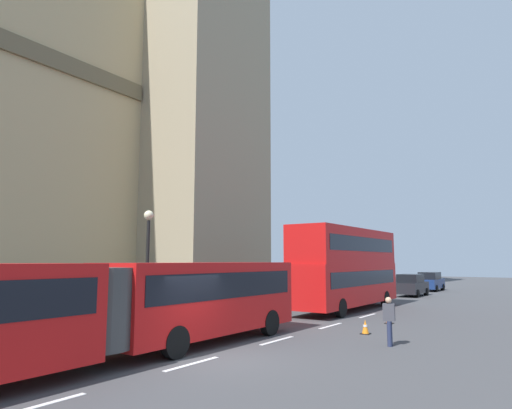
# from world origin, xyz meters

# --- Properties ---
(ground_plane) EXTENTS (160.00, 160.00, 0.00)m
(ground_plane) POSITION_xyz_m (0.00, 0.00, 0.00)
(ground_plane) COLOR #424244
(lane_centre_marking) EXTENTS (29.80, 0.16, 0.01)m
(lane_centre_marking) POSITION_xyz_m (-0.79, 0.00, 0.01)
(lane_centre_marking) COLOR silver
(lane_centre_marking) RESTS_ON ground_plane
(articulated_bus) EXTENTS (17.85, 2.54, 2.90)m
(articulated_bus) POSITION_xyz_m (-2.76, 1.99, 1.75)
(articulated_bus) COLOR red
(articulated_bus) RESTS_ON ground_plane
(double_decker_bus) EXTENTS (10.91, 2.54, 4.90)m
(double_decker_bus) POSITION_xyz_m (14.96, 2.00, 2.71)
(double_decker_bus) COLOR red
(double_decker_bus) RESTS_ON ground_plane
(sedan_lead) EXTENTS (4.40, 1.86, 1.85)m
(sedan_lead) POSITION_xyz_m (28.20, 1.90, 0.91)
(sedan_lead) COLOR black
(sedan_lead) RESTS_ON ground_plane
(sedan_trailing) EXTENTS (4.40, 1.86, 1.85)m
(sedan_trailing) POSITION_xyz_m (36.04, 2.25, 0.91)
(sedan_trailing) COLOR navy
(sedan_trailing) RESTS_ON ground_plane
(traffic_cone_west) EXTENTS (0.36, 0.36, 0.58)m
(traffic_cone_west) POSITION_xyz_m (7.13, -2.15, 0.28)
(traffic_cone_west) COLOR black
(traffic_cone_west) RESTS_ON ground_plane
(traffic_cone_middle) EXTENTS (0.36, 0.36, 0.58)m
(traffic_cone_middle) POSITION_xyz_m (10.67, -1.96, 0.28)
(traffic_cone_middle) COLOR black
(traffic_cone_middle) RESTS_ON ground_plane
(street_lamp) EXTENTS (0.44, 0.44, 5.27)m
(street_lamp) POSITION_xyz_m (3.10, 6.50, 3.06)
(street_lamp) COLOR black
(street_lamp) RESTS_ON ground_plane
(pedestrian_near_cones) EXTENTS (0.36, 0.44, 1.69)m
(pedestrian_near_cones) POSITION_xyz_m (5.19, -3.81, 0.91)
(pedestrian_near_cones) COLOR #262D4C
(pedestrian_near_cones) RESTS_ON ground_plane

